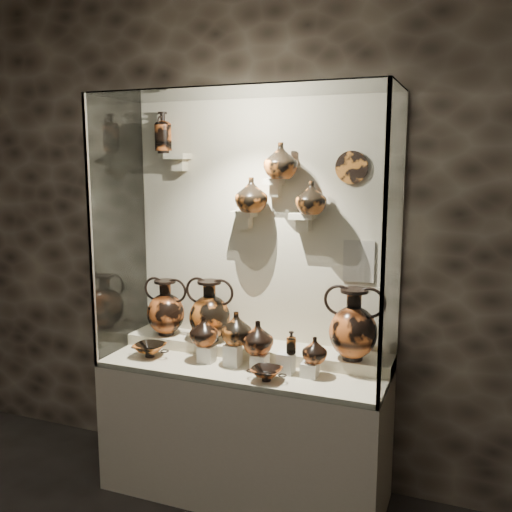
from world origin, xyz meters
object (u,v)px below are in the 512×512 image
Objects in this scene: amphora_right at (354,324)px; ovoid_vase_a at (251,195)px; amphora_mid at (210,310)px; jug_b at (236,328)px; kylix_right at (267,373)px; lekythos_small at (291,341)px; kylix_left at (150,349)px; ovoid_vase_b at (281,161)px; jug_a at (204,331)px; ovoid_vase_c at (311,198)px; jug_e at (315,350)px; amphora_left at (166,307)px; lekythos_tall at (163,130)px; jug_c at (258,337)px.

ovoid_vase_a reaches higher than amphora_right.
amphora_mid is at bearing -153.43° from ovoid_vase_a.
jug_b reaches higher than kylix_right.
lekythos_small reaches higher than kylix_left.
lekythos_small is 0.72× the size of ovoid_vase_b.
ovoid_vase_b is (0.74, 0.29, 1.14)m from kylix_left.
ovoid_vase_b reaches higher than jug_a.
kylix_right is 1.16× the size of ovoid_vase_c.
amphora_mid is 2.65× the size of jug_e.
kylix_right is at bearing -34.56° from amphora_mid.
jug_e is (1.05, -0.18, -0.10)m from amphora_left.
jug_a is at bearing -10.82° from lekythos_tall.
kylix_right is at bearing -16.84° from amphora_left.
amphora_right is at bearing 31.65° from jug_a.
amphora_mid is 1.88× the size of ovoid_vase_a.
jug_e is at bearing 18.85° from kylix_right.
jug_b is 0.93× the size of ovoid_vase_a.
ovoid_vase_b is (0.80, -0.04, -0.19)m from lekythos_tall.
ovoid_vase_a reaches higher than lekythos_small.
amphora_right is at bearing 6.60° from ovoid_vase_c.
lekythos_tall reaches higher than amphora_right.
lekythos_tall reaches higher than lekythos_small.
ovoid_vase_b reaches higher than lekythos_small.
amphora_mid reaches higher than kylix_right.
amphora_mid is 0.96m from ovoid_vase_c.
lekythos_small is (0.92, -0.21, -0.06)m from amphora_left.
amphora_right reaches higher than jug_e.
amphora_left is 2.42× the size of lekythos_small.
ovoid_vase_b is (-0.16, 0.25, 1.00)m from lekythos_small.
ovoid_vase_c is (0.63, 0.07, 0.72)m from amphora_mid.
jug_e reaches higher than kylix_left.
amphora_left is 1.23m from amphora_right.
jug_e is 0.70× the size of ovoid_vase_b.
ovoid_vase_c is at bearing 152.82° from amphora_right.
jug_b is 1.02× the size of ovoid_vase_c.
ovoid_vase_a is 1.09× the size of ovoid_vase_c.
amphora_right is at bearing 28.06° from jug_e.
kylix_right is 1.05× the size of ovoid_vase_b.
jug_b reaches higher than jug_c.
kylix_left is 1.12× the size of kylix_right.
amphora_left is 2.02× the size of jug_a.
kylix_left is at bearing -78.82° from amphora_left.
lekythos_small is at bearing -160.72° from amphora_right.
kylix_left is 1.35m from ovoid_vase_c.
lekythos_tall is (-0.04, 0.09, 1.13)m from amphora_left.
amphora_right is 1.69m from lekythos_tall.
jug_c is 0.24m from kylix_right.
ovoid_vase_b is at bearing 27.41° from jug_b.
amphora_right reaches higher than kylix_right.
jug_c is at bearing 165.29° from jug_e.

